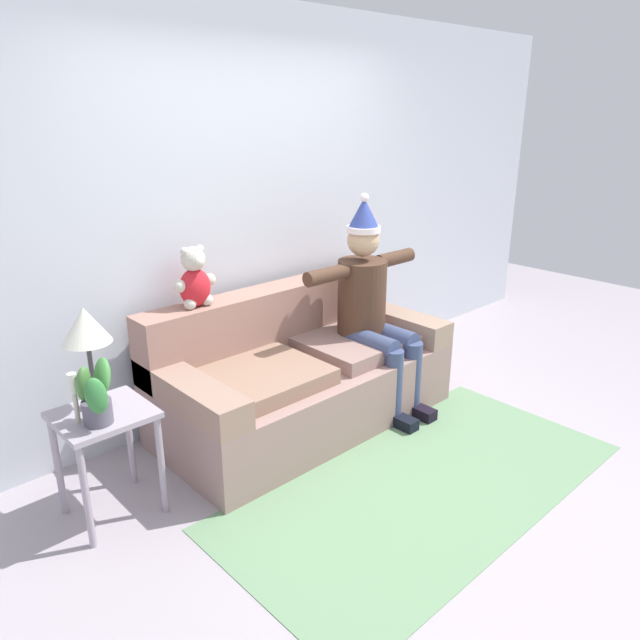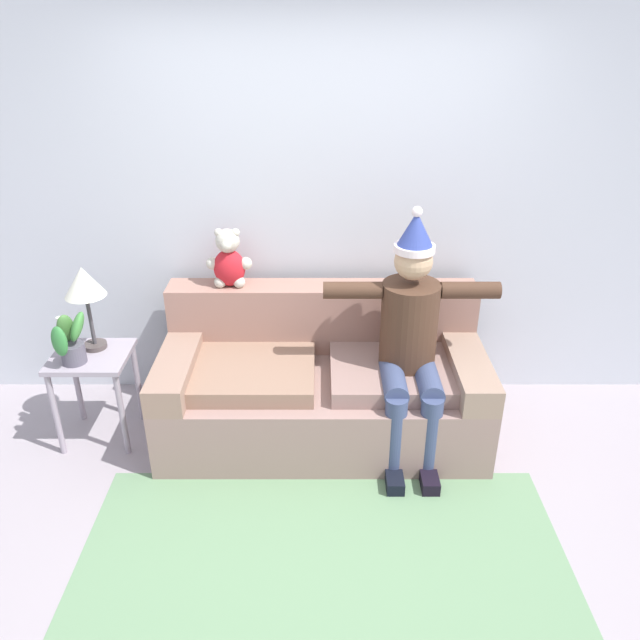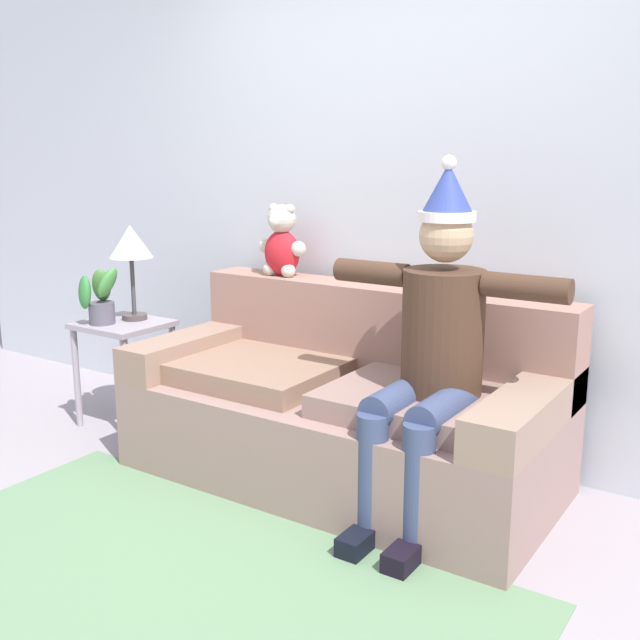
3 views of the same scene
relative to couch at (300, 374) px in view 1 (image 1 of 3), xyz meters
The scene contains 10 objects.
ground_plane 1.06m from the couch, 90.00° to the right, with size 10.00×10.00×0.00m, color #9F959C.
back_wall 1.15m from the couch, 90.00° to the left, with size 7.00×0.10×2.70m, color silver.
couch is the anchor object (origin of this frame).
person_seated 0.69m from the couch, 18.57° to the right, with size 1.02×0.77×1.51m.
teddy_bear 0.97m from the couch, 153.52° to the left, with size 0.29×0.17×0.38m.
side_table 1.42m from the couch, behind, with size 0.46×0.42×0.60m.
table_lamp 1.55m from the couch, behind, with size 0.24×0.24×0.53m.
potted_plant 1.53m from the couch, behind, with size 0.21×0.24×0.34m.
candle_tall 1.60m from the couch, behind, with size 0.04×0.04×0.26m.
area_rug 1.13m from the couch, 90.00° to the right, with size 2.45×1.21×0.01m, color #688E65.
Camera 1 is at (-2.42, -1.79, 2.04)m, focal length 33.51 mm.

